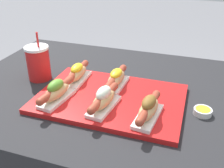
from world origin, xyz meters
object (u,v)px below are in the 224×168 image
Objects in this scene: hot_dog_2 at (148,109)px; hot_dog_0 at (56,91)px; hot_dog_3 at (77,73)px; drink_cup at (38,63)px; serving_tray at (110,98)px; hot_dog_4 at (116,78)px; hot_dog_1 at (104,99)px; sauce_bowl at (203,111)px.

hot_dog_0 is at bearing 179.35° from hot_dog_2.
hot_dog_0 reaches higher than hot_dog_2.
drink_cup reaches higher than hot_dog_3.
drink_cup is at bearing 167.54° from serving_tray.
drink_cup is (-0.34, 0.07, 0.06)m from serving_tray.
drink_cup is at bearing 136.80° from hot_dog_0.
hot_dog_0 is at bearing -135.46° from hot_dog_4.
hot_dog_0 is 0.16m from hot_dog_3.
hot_dog_3 is at bearing -0.80° from drink_cup.
hot_dog_2 reaches higher than serving_tray.
hot_dog_0 is at bearing -153.42° from serving_tray.
drink_cup is (-0.17, 0.16, 0.02)m from hot_dog_0.
hot_dog_2 is at bearing -26.75° from hot_dog_3.
hot_dog_3 is (-0.17, 0.15, -0.00)m from hot_dog_1.
sauce_bowl is (0.16, 0.10, -0.04)m from hot_dog_2.
hot_dog_4 is at bearing 2.31° from hot_dog_3.
hot_dog_0 and hot_dog_1 have the same top height.
hot_dog_2 is at bearing -46.47° from hot_dog_4.
hot_dog_3 is at bearing 153.25° from hot_dog_2.
hot_dog_3 is 3.30× the size of sauce_bowl.
serving_tray is at bearing 26.58° from hot_dog_0.
hot_dog_1 is 0.33m from sauce_bowl.
hot_dog_3 is 1.00× the size of hot_dog_4.
hot_dog_4 reaches higher than serving_tray.
serving_tray is 0.09m from hot_dog_1.
sauce_bowl is (0.32, 0.02, 0.00)m from serving_tray.
drink_cup is (-0.34, 0.15, 0.02)m from hot_dog_1.
hot_dog_1 is 3.28× the size of sauce_bowl.
hot_dog_0 is at bearing -178.09° from hot_dog_1.
serving_tray is 0.09m from hot_dog_4.
drink_cup reaches higher than serving_tray.
serving_tray is at bearing -177.08° from sauce_bowl.
hot_dog_2 reaches higher than hot_dog_3.
hot_dog_1 is 0.22m from hot_dog_3.
hot_dog_2 is at bearing -29.52° from serving_tray.
hot_dog_4 is at bearing 44.54° from hot_dog_0.
hot_dog_3 is 0.18m from drink_cup.
hot_dog_2 is 0.20m from sauce_bowl.
serving_tray is at bearing 150.48° from hot_dog_2.
drink_cup reaches higher than hot_dog_0.
hot_dog_1 is 0.99× the size of hot_dog_4.
drink_cup reaches higher than hot_dog_4.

